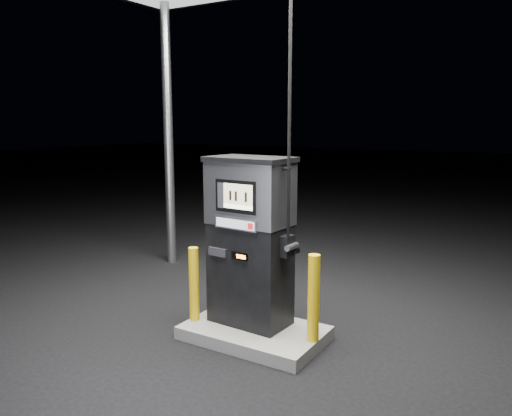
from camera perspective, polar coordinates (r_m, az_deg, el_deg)
The scene contains 5 objects.
ground at distance 6.07m, azimuth -0.18°, elevation -14.71°, with size 80.00×80.00×0.00m, color black.
pump_island at distance 6.04m, azimuth -0.18°, elevation -14.06°, with size 1.60×1.00×0.15m, color slate.
fuel_dispenser at distance 5.82m, azimuth -0.66°, elevation -3.62°, with size 1.10×0.64×4.10m.
bollard_left at distance 6.11m, azimuth -7.10°, elevation -8.59°, with size 0.12×0.12×0.90m, color #E6B60C.
bollard_right at distance 5.52m, azimuth 6.59°, elevation -10.20°, with size 0.13×0.13×0.97m, color #E6B60C.
Camera 1 is at (2.90, -4.70, 2.52)m, focal length 35.00 mm.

